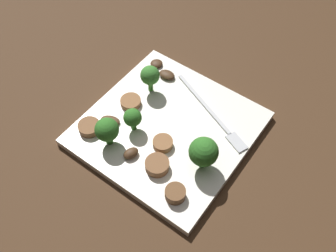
{
  "coord_description": "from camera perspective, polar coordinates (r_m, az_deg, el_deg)",
  "views": [
    {
      "loc": [
        0.21,
        -0.28,
        0.5
      ],
      "look_at": [
        0.0,
        0.0,
        0.01
      ],
      "focal_mm": 40.22,
      "sensor_mm": 36.0,
      "label": 1
    }
  ],
  "objects": [
    {
      "name": "ground_plane",
      "position": [
        0.61,
        0.0,
        -0.78
      ],
      "size": [
        1.4,
        1.4,
        0.0
      ],
      "primitive_type": "plane",
      "color": "#422B19"
    },
    {
      "name": "sausage_slice_4",
      "position": [
        0.6,
        -11.84,
        -0.18
      ],
      "size": [
        0.05,
        0.05,
        0.01
      ],
      "primitive_type": "cylinder",
      "rotation": [
        0.0,
        0.0,
        0.84
      ],
      "color": "brown",
      "rests_on": "plate"
    },
    {
      "name": "mushroom_2",
      "position": [
        0.68,
        -1.75,
        9.44
      ],
      "size": [
        0.03,
        0.03,
        0.01
      ],
      "primitive_type": "ellipsoid",
      "rotation": [
        0.0,
        0.0,
        0.79
      ],
      "color": "#422B19",
      "rests_on": "plate"
    },
    {
      "name": "fork",
      "position": [
        0.61,
        7.07,
        1.47
      ],
      "size": [
        0.17,
        0.08,
        0.0
      ],
      "rotation": [
        0.0,
        0.0,
        -0.39
      ],
      "color": "silver",
      "rests_on": "plate"
    },
    {
      "name": "sausage_slice_0",
      "position": [
        0.55,
        -1.65,
        -5.94
      ],
      "size": [
        0.05,
        0.05,
        0.01
      ],
      "primitive_type": "cylinder",
      "rotation": [
        0.0,
        0.0,
        2.5
      ],
      "color": "brown",
      "rests_on": "plate"
    },
    {
      "name": "sausage_slice_2",
      "position": [
        0.57,
        -0.79,
        -2.64
      ],
      "size": [
        0.04,
        0.04,
        0.01
      ],
      "primitive_type": "cylinder",
      "rotation": [
        0.0,
        0.0,
        2.77
      ],
      "color": "brown",
      "rests_on": "plate"
    },
    {
      "name": "sausage_slice_1",
      "position": [
        0.53,
        1.11,
        -10.19
      ],
      "size": [
        0.04,
        0.04,
        0.02
      ],
      "primitive_type": "cylinder",
      "rotation": [
        0.0,
        0.0,
        1.87
      ],
      "color": "brown",
      "rests_on": "plate"
    },
    {
      "name": "broccoli_floret_3",
      "position": [
        0.62,
        -2.74,
        7.61
      ],
      "size": [
        0.03,
        0.03,
        0.05
      ],
      "color": "#408630",
      "rests_on": "plate"
    },
    {
      "name": "broccoli_floret_1",
      "position": [
        0.58,
        -5.39,
        1.23
      ],
      "size": [
        0.03,
        0.03,
        0.04
      ],
      "color": "#347525",
      "rests_on": "plate"
    },
    {
      "name": "plate",
      "position": [
        0.6,
        0.0,
        -0.39
      ],
      "size": [
        0.25,
        0.25,
        0.01
      ],
      "primitive_type": "cube",
      "color": "white",
      "rests_on": "ground_plane"
    },
    {
      "name": "mushroom_1",
      "position": [
        0.57,
        -5.65,
        -4.12
      ],
      "size": [
        0.02,
        0.03,
        0.01
      ],
      "primitive_type": "ellipsoid",
      "rotation": [
        0.0,
        0.0,
        1.27
      ],
      "color": "#422B19",
      "rests_on": "plate"
    },
    {
      "name": "mushroom_3",
      "position": [
        0.66,
        -0.16,
        7.77
      ],
      "size": [
        0.03,
        0.02,
        0.01
      ],
      "primitive_type": "ellipsoid",
      "rotation": [
        0.0,
        0.0,
        0.09
      ],
      "color": "#422B19",
      "rests_on": "plate"
    },
    {
      "name": "mushroom_0",
      "position": [
        0.61,
        -8.73,
        0.84
      ],
      "size": [
        0.04,
        0.03,
        0.01
      ],
      "primitive_type": "ellipsoid",
      "rotation": [
        0.0,
        0.0,
        3.5
      ],
      "color": "#4C331E",
      "rests_on": "plate"
    },
    {
      "name": "sausage_slice_3",
      "position": [
        0.63,
        -5.42,
        3.9
      ],
      "size": [
        0.04,
        0.04,
        0.01
      ],
      "primitive_type": "cylinder",
      "rotation": [
        0.0,
        0.0,
        1.63
      ],
      "color": "brown",
      "rests_on": "plate"
    },
    {
      "name": "broccoli_floret_0",
      "position": [
        0.56,
        -9.24,
        -0.63
      ],
      "size": [
        0.04,
        0.04,
        0.05
      ],
      "color": "#347525",
      "rests_on": "plate"
    },
    {
      "name": "broccoli_floret_2",
      "position": [
        0.53,
        5.41,
        -3.95
      ],
      "size": [
        0.04,
        0.04,
        0.06
      ],
      "color": "#347525",
      "rests_on": "plate"
    }
  ]
}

